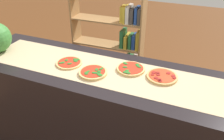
{
  "coord_description": "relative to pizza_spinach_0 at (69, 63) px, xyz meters",
  "views": [
    {
      "loc": [
        0.59,
        -1.43,
        1.93
      ],
      "look_at": [
        0.0,
        0.0,
        0.98
      ],
      "focal_mm": 36.1,
      "sensor_mm": 36.0,
      "label": 1
    }
  ],
  "objects": [
    {
      "name": "counter",
      "position": [
        0.39,
        0.02,
        -0.49
      ],
      "size": [
        2.63,
        0.7,
        0.96
      ],
      "primitive_type": "cube",
      "color": "black",
      "rests_on": "ground_plane"
    },
    {
      "name": "parchment_paper",
      "position": [
        0.39,
        0.02,
        -0.01
      ],
      "size": [
        2.29,
        0.46,
        0.0
      ],
      "primitive_type": "cube",
      "color": "tan",
      "rests_on": "counter"
    },
    {
      "name": "pizza_spinach_0",
      "position": [
        0.0,
        0.0,
        0.0
      ],
      "size": [
        0.22,
        0.22,
        0.02
      ],
      "color": "#DBB26B",
      "rests_on": "parchment_paper"
    },
    {
      "name": "pizza_spinach_1",
      "position": [
        0.26,
        -0.07,
        0.0
      ],
      "size": [
        0.23,
        0.23,
        0.03
      ],
      "color": "#DBB26B",
      "rests_on": "parchment_paper"
    },
    {
      "name": "pizza_spinach_2",
      "position": [
        0.52,
        0.1,
        0.0
      ],
      "size": [
        0.23,
        0.23,
        0.03
      ],
      "color": "#DBB26B",
      "rests_on": "parchment_paper"
    },
    {
      "name": "pizza_pepperoni_3",
      "position": [
        0.78,
        0.09,
        0.0
      ],
      "size": [
        0.24,
        0.24,
        0.03
      ],
      "color": "tan",
      "rests_on": "parchment_paper"
    },
    {
      "name": "bookshelf",
      "position": [
        0.04,
        1.08,
        -0.31
      ],
      "size": [
        0.94,
        0.26,
        1.33
      ],
      "color": "#A87A47",
      "rests_on": "ground_plane"
    }
  ]
}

